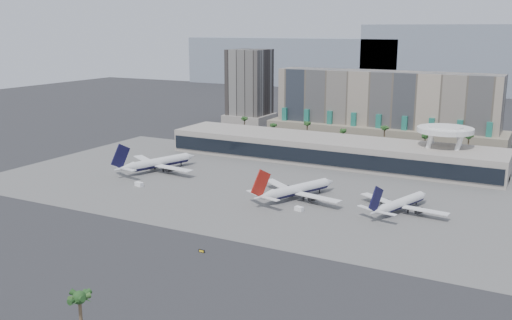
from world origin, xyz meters
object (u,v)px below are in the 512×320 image
at_px(airliner_right, 400,203).
at_px(service_vehicle_a, 139,184).
at_px(service_vehicle_b, 299,209).
at_px(airliner_left, 157,163).
at_px(taxiway_sign, 202,251).
at_px(airliner_centre, 296,190).

relative_size(airliner_right, service_vehicle_a, 9.55).
distance_m(airliner_right, service_vehicle_b, 37.59).
relative_size(airliner_left, taxiway_sign, 22.08).
xyz_separation_m(service_vehicle_a, taxiway_sign, (64.63, -50.05, -0.49)).
xyz_separation_m(airliner_left, service_vehicle_a, (9.61, -25.62, -3.11)).
height_order(airliner_left, airliner_centre, airliner_left).
bearing_deg(service_vehicle_b, airliner_centre, 132.82).
height_order(airliner_left, service_vehicle_a, airliner_left).
xyz_separation_m(airliner_centre, airliner_right, (40.92, 2.72, -0.49)).
relative_size(airliner_centre, service_vehicle_a, 10.65).
bearing_deg(taxiway_sign, service_vehicle_a, 142.14).
bearing_deg(taxiway_sign, airliner_centre, 87.23).
distance_m(service_vehicle_a, taxiway_sign, 81.74).
bearing_deg(service_vehicle_b, airliner_right, 41.00).
bearing_deg(service_vehicle_a, airliner_centre, 24.79).
relative_size(airliner_centre, service_vehicle_b, 12.82).
height_order(service_vehicle_a, taxiway_sign, service_vehicle_a).
xyz_separation_m(airliner_left, service_vehicle_b, (84.42, -24.63, -3.23)).
bearing_deg(airliner_centre, airliner_left, -164.32).
distance_m(service_vehicle_b, taxiway_sign, 52.05).
height_order(airliner_right, service_vehicle_b, airliner_right).
distance_m(airliner_left, airliner_right, 118.45).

